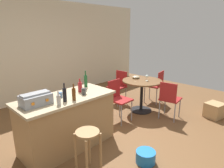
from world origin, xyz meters
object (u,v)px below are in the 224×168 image
folding_chair_near (156,84)px  folding_chair_right (169,98)px  bottle_3 (74,94)px  cardboard_box (214,110)px  bottle_1 (86,81)px  wooden_stool (88,143)px  cup_1 (60,95)px  folding_chair_far (119,85)px  dining_table (142,88)px  serving_bowl (136,77)px  bottle_0 (65,94)px  plastic_bucket (146,157)px  bottle_4 (80,87)px  wine_glass (147,76)px  toolbox (36,99)px  folding_chair_left (118,97)px  kitchen_island (67,122)px  cup_0 (84,91)px  bottle_2 (59,100)px

folding_chair_near → folding_chair_right: (-0.68, -0.76, -0.02)m
bottle_3 → cardboard_box: bearing=-21.6°
bottle_3 → bottle_1: bearing=37.2°
wooden_stool → cup_1: cup_1 is taller
folding_chair_far → cup_1: cup_1 is taller
dining_table → cup_1: 2.18m
serving_bowl → cardboard_box: size_ratio=0.48×
bottle_3 → serving_bowl: 2.18m
bottle_0 → serving_bowl: bottle_0 is taller
folding_chair_near → plastic_bucket: folding_chair_near is taller
folding_chair_right → bottle_4: bottle_4 is taller
wooden_stool → wine_glass: bearing=16.0°
toolbox → cup_1: 0.41m
bottle_4 → folding_chair_far: bearing=22.6°
dining_table → serving_bowl: (0.04, 0.22, 0.22)m
folding_chair_left → folding_chair_right: size_ratio=1.04×
bottle_0 → toolbox: bearing=154.3°
folding_chair_near → bottle_0: 2.97m
folding_chair_near → wine_glass: size_ratio=6.03×
kitchen_island → cup_0: (0.26, -0.13, 0.49)m
kitchen_island → folding_chair_left: size_ratio=1.77×
folding_chair_right → kitchen_island: bearing=161.8°
kitchen_island → bottle_4: size_ratio=6.70×
toolbox → bottle_3: (0.48, -0.23, 0.02)m
bottle_0 → bottle_4: 0.48m
wooden_stool → plastic_bucket: bearing=-31.0°
bottle_0 → serving_bowl: (2.25, 0.40, -0.19)m
folding_chair_far → wine_glass: bearing=-90.5°
folding_chair_left → bottle_1: (-0.74, 0.13, 0.47)m
bottle_1 → serving_bowl: bearing=0.9°
toolbox → cup_1: size_ratio=3.70×
folding_chair_far → bottle_2: 2.64m
folding_chair_near → folding_chair_right: folding_chair_near is taller
toolbox → dining_table: bearing=0.2°
folding_chair_far → plastic_bucket: size_ratio=2.89×
dining_table → cup_1: bearing=179.2°
wooden_stool → folding_chair_near: folding_chair_near is taller
folding_chair_left → bottle_0: 1.53m
bottle_3 → wine_glass: bottle_3 is taller
folding_chair_left → kitchen_island: bearing=-177.2°
bottle_3 → cup_1: bearing=105.2°
wooden_stool → folding_chair_near: bearing=15.3°
dining_table → serving_bowl: bearing=79.3°
wooden_stool → cardboard_box: (3.11, -0.64, -0.29)m
wooden_stool → cup_1: (0.10, 0.79, 0.47)m
toolbox → bottle_3: size_ratio=1.59×
kitchen_island → dining_table: size_ratio=1.68×
cup_1 → serving_bowl: bearing=4.9°
bottle_1 → wine_glass: (1.54, -0.30, -0.13)m
toolbox → bottle_4: (0.80, 0.03, 0.01)m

